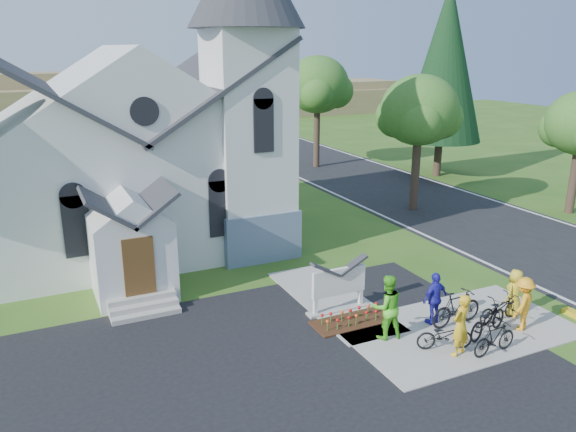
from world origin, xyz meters
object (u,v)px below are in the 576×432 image
cyclist_0 (460,325)px  bike_1 (457,308)px  bike_3 (495,338)px  cyclist_2 (435,298)px  cyclist_1 (387,307)px  bike_0 (445,335)px  bike_4 (499,308)px  cyclist_3 (523,304)px  church_sign (339,282)px  cyclist_4 (515,292)px  bike_2 (488,319)px

cyclist_0 → bike_1: (1.12, 1.38, -0.34)m
bike_3 → cyclist_2: bearing=5.5°
cyclist_1 → bike_1: bearing=-178.1°
bike_0 → bike_4: (2.68, 0.62, 0.01)m
cyclist_3 → bike_3: (-1.81, -0.74, -0.37)m
bike_1 → bike_3: bearing=171.7°
bike_0 → bike_4: 2.75m
church_sign → cyclist_3: bearing=-38.6°
cyclist_2 → cyclist_4: bearing=158.4°
bike_4 → cyclist_2: bearing=65.2°
cyclist_0 → bike_2: (1.54, 0.51, -0.41)m
cyclist_2 → cyclist_3: size_ratio=1.00×
bike_2 → cyclist_0: bearing=90.8°
bike_3 → cyclist_4: 2.82m
church_sign → cyclist_3: 5.61m
bike_0 → bike_3: bike_3 is taller
bike_0 → cyclist_4: cyclist_4 is taller
cyclist_0 → bike_2: size_ratio=0.95×
bike_0 → bike_2: 1.71m
cyclist_2 → cyclist_3: (2.15, -1.45, 0.00)m
bike_1 → church_sign: bearing=46.4°
church_sign → bike_3: 4.99m
church_sign → bike_1: 3.73m
cyclist_1 → cyclist_0: bearing=136.5°
church_sign → bike_2: bearing=-46.3°
cyclist_1 → cyclist_2: (1.88, 0.11, -0.14)m
cyclist_2 → cyclist_3: bearing=137.7°
bike_3 → cyclist_4: cyclist_4 is taller
church_sign → cyclist_0: bearing=-66.7°
church_sign → cyclist_1: cyclist_1 is taller
bike_1 → cyclist_3: cyclist_3 is taller
bike_0 → cyclist_4: 3.53m
bike_0 → bike_3: bearing=-105.2°
cyclist_0 → bike_3: 1.10m
cyclist_4 → cyclist_1: bearing=-18.6°
cyclist_3 → cyclist_0: bearing=-15.2°
bike_0 → bike_2: bike_2 is taller
cyclist_1 → bike_2: bearing=166.3°
cyclist_1 → bike_1: cyclist_1 is taller
bike_1 → bike_3: bike_1 is taller
cyclist_3 → bike_3: size_ratio=1.08×
bike_1 → cyclist_4: 2.16m
church_sign → bike_4: 5.06m
bike_2 → church_sign: bearing=26.2°
cyclist_0 → cyclist_4: bearing=-177.9°
cyclist_0 → cyclist_2: 1.88m
cyclist_1 → cyclist_2: cyclist_1 is taller
cyclist_0 → bike_4: cyclist_0 is taller
bike_4 → cyclist_0: bearing=109.0°
bike_3 → bike_4: 2.13m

